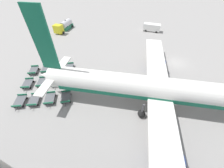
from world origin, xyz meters
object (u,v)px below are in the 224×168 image
object	(u,v)px
service_van	(152,27)
baggage_dolly_row_far_col_a	(70,67)
baggage_dolly_row_far_col_c	(66,97)
baggage_dolly_row_near_col_c	(20,101)
fuel_tanker_primary	(64,26)
baggage_dolly_row_near_col_a	(34,70)
baggage_dolly_row_mid_b_col_b	(56,81)
baggage_dolly_row_mid_a_col_a	(46,69)
baggage_dolly_row_mid_b_col_a	(58,68)
baggage_dolly_row_mid_a_col_b	(42,82)
baggage_dolly_row_mid_b_col_c	(50,98)
airplane	(166,90)
baggage_dolly_row_far_col_b	(68,80)
baggage_dolly_row_mid_a_col_c	(34,100)
baggage_dolly_row_near_col_b	(28,84)

from	to	relation	value
service_van	baggage_dolly_row_far_col_a	bearing A→B (deg)	-42.15
baggage_dolly_row_far_col_c	baggage_dolly_row_near_col_c	bearing A→B (deg)	-78.60
fuel_tanker_primary	baggage_dolly_row_near_col_a	distance (m)	22.73
baggage_dolly_row_near_col_a	baggage_dolly_row_far_col_a	distance (m)	7.45
baggage_dolly_row_mid_b_col_b	baggage_dolly_row_mid_a_col_a	bearing A→B (deg)	-135.60
baggage_dolly_row_mid_b_col_b	baggage_dolly_row_far_col_c	distance (m)	5.04
baggage_dolly_row_far_col_a	baggage_dolly_row_far_col_c	world-z (taller)	same
fuel_tanker_primary	baggage_dolly_row_mid_b_col_a	size ratio (longest dim) A/B	2.45
baggage_dolly_row_mid_a_col_a	baggage_dolly_row_mid_a_col_b	world-z (taller)	same
baggage_dolly_row_near_col_c	baggage_dolly_row_mid_a_col_b	size ratio (longest dim) A/B	1.00
baggage_dolly_row_mid_b_col_a	baggage_dolly_row_mid_a_col_a	bearing A→B (deg)	-76.90
fuel_tanker_primary	baggage_dolly_row_near_col_a	bearing A→B (deg)	2.46
baggage_dolly_row_mid_b_col_c	airplane	bearing A→B (deg)	91.48
baggage_dolly_row_mid_a_col_b	baggage_dolly_row_mid_b_col_b	world-z (taller)	same
service_van	baggage_dolly_row_near_col_a	bearing A→B (deg)	-48.80
fuel_tanker_primary	service_van	distance (m)	28.49
baggage_dolly_row_far_col_b	service_van	bearing A→B (deg)	143.88
baggage_dolly_row_mid_a_col_b	service_van	bearing A→B (deg)	138.86
baggage_dolly_row_near_col_a	baggage_dolly_row_far_col_c	world-z (taller)	same
baggage_dolly_row_mid_a_col_c	baggage_dolly_row_far_col_c	size ratio (longest dim) A/B	1.00
baggage_dolly_row_near_col_b	baggage_dolly_row_mid_b_col_c	distance (m)	6.56
baggage_dolly_row_mid_a_col_c	baggage_dolly_row_far_col_b	distance (m)	6.73
baggage_dolly_row_mid_a_col_b	baggage_dolly_row_mid_a_col_c	world-z (taller)	same
baggage_dolly_row_near_col_a	baggage_dolly_row_far_col_b	size ratio (longest dim) A/B	1.00
baggage_dolly_row_mid_a_col_a	baggage_dolly_row_mid_a_col_c	xyz separation A→B (m)	(8.43, 1.77, 0.00)
baggage_dolly_row_far_col_c	airplane	bearing A→B (deg)	89.99
baggage_dolly_row_mid_a_col_b	baggage_dolly_row_far_col_b	distance (m)	4.84
baggage_dolly_row_mid_a_col_c	baggage_dolly_row_mid_b_col_a	world-z (taller)	same
baggage_dolly_row_near_col_b	baggage_dolly_row_mid_b_col_c	world-z (taller)	same
baggage_dolly_row_mid_b_col_b	baggage_dolly_row_mid_b_col_c	distance (m)	4.34
baggage_dolly_row_mid_b_col_b	baggage_dolly_row_near_col_b	bearing A→B (deg)	-78.07
baggage_dolly_row_mid_a_col_b	baggage_dolly_row_far_col_a	bearing A→B (deg)	143.63
baggage_dolly_row_near_col_c	baggage_dolly_row_far_col_b	xyz separation A→B (m)	(-5.85, 6.26, 0.00)
baggage_dolly_row_mid_b_col_a	baggage_dolly_row_mid_a_col_b	bearing A→B (deg)	-16.98
fuel_tanker_primary	baggage_dolly_row_mid_b_col_c	bearing A→B (deg)	14.24
service_van	baggage_dolly_row_mid_a_col_c	world-z (taller)	service_van
baggage_dolly_row_mid_b_col_a	fuel_tanker_primary	bearing A→B (deg)	-164.77
baggage_dolly_row_near_col_b	baggage_dolly_row_far_col_a	bearing A→B (deg)	132.16
baggage_dolly_row_far_col_a	baggage_dolly_row_far_col_b	xyz separation A→B (m)	(4.10, 0.93, 0.00)
baggage_dolly_row_mid_a_col_b	baggage_dolly_row_mid_b_col_c	bearing A→B (deg)	39.86
baggage_dolly_row_near_col_a	baggage_dolly_row_far_col_c	bearing A→B (deg)	53.76
baggage_dolly_row_far_col_a	service_van	bearing A→B (deg)	137.85
baggage_dolly_row_mid_b_col_a	baggage_dolly_row_near_col_c	bearing A→B (deg)	-17.36
baggage_dolly_row_mid_a_col_a	baggage_dolly_row_mid_b_col_a	bearing A→B (deg)	103.10
baggage_dolly_row_near_col_a	baggage_dolly_row_mid_a_col_c	xyz separation A→B (m)	(7.80, 4.16, 0.00)
baggage_dolly_row_mid_a_col_c	baggage_dolly_row_far_col_c	xyz separation A→B (m)	(-1.02, 5.08, 0.00)
baggage_dolly_row_near_col_c	baggage_dolly_row_mid_b_col_b	size ratio (longest dim) A/B	1.00
baggage_dolly_row_mid_a_col_a	baggage_dolly_row_near_col_c	bearing A→B (deg)	-3.06
fuel_tanker_primary	baggage_dolly_row_mid_b_col_c	size ratio (longest dim) A/B	2.45
baggage_dolly_row_mid_b_col_c	baggage_dolly_row_far_col_a	bearing A→B (deg)	176.02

